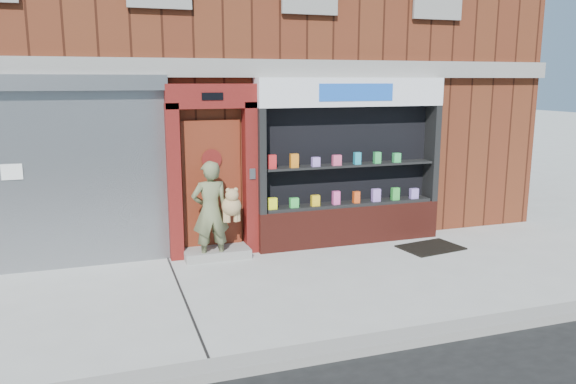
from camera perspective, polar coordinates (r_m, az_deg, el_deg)
name	(u,v)px	position (r m, az deg, el deg)	size (l,w,h in m)	color
ground	(291,286)	(8.31, 0.29, -9.53)	(80.00, 80.00, 0.00)	#9E9E99
curb	(354,347)	(6.46, 6.73, -15.40)	(60.00, 0.30, 0.12)	gray
building	(207,34)	(13.62, -8.23, 15.58)	(12.00, 8.16, 8.00)	#562313
shutter_bay	(68,161)	(9.37, -21.43, 2.93)	(3.10, 0.30, 3.04)	gray
red_door_bay	(213,171)	(9.50, -7.66, 2.12)	(1.52, 0.58, 2.90)	#58110F
pharmacy_bay	(349,169)	(10.23, 6.26, 2.32)	(3.50, 0.41, 3.00)	#561C14
woman	(213,211)	(9.29, -7.65, -1.89)	(0.81, 0.43, 1.68)	#636945
doormat	(431,247)	(10.41, 14.28, -5.48)	(1.05, 0.74, 0.03)	black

